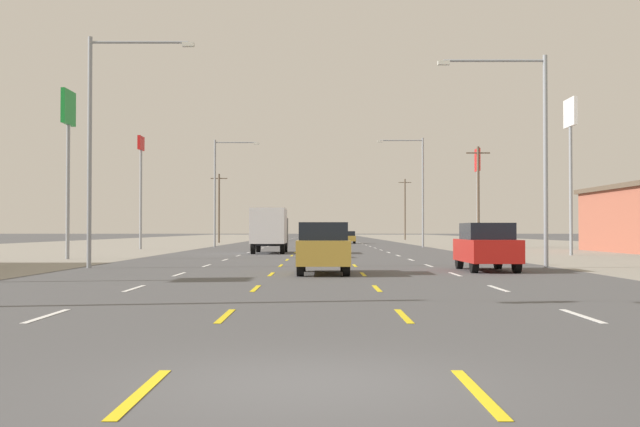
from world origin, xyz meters
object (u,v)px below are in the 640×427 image
at_px(hatchback_inner_right_midfar, 351,237).
at_px(pole_sign_right_row_1, 574,135).
at_px(streetlight_right_row_0, 537,142).
at_px(sedan_far_left_far, 278,236).
at_px(streetlight_right_row_1, 422,184).
at_px(pole_sign_left_row_2, 144,168).
at_px(streetlight_left_row_0, 104,133).
at_px(suv_far_right_near, 490,246).
at_px(pole_sign_right_row_2, 481,174).
at_px(suv_center_turn_nearest, 326,247).
at_px(pole_sign_left_row_1, 72,130).
at_px(box_truck_inner_left_mid, 273,228).
at_px(streetlight_left_row_1, 222,185).

bearing_deg(hatchback_inner_right_midfar, pole_sign_right_row_1, -74.34).
bearing_deg(streetlight_right_row_0, hatchback_inner_right_midfar, 95.27).
bearing_deg(sedan_far_left_far, streetlight_right_row_1, -72.47).
relative_size(pole_sign_left_row_2, streetlight_left_row_0, 0.96).
relative_size(suv_far_right_near, hatchback_inner_right_midfar, 1.26).
xyz_separation_m(pole_sign_right_row_2, streetlight_right_row_0, (-5.40, -40.69, -1.37)).
bearing_deg(pole_sign_right_row_1, pole_sign_left_row_2, 152.02).
height_order(suv_center_turn_nearest, streetlight_right_row_0, streetlight_right_row_0).
distance_m(pole_sign_left_row_1, streetlight_right_row_1, 40.26).
bearing_deg(pole_sign_right_row_1, streetlight_right_row_1, 105.62).
relative_size(pole_sign_left_row_2, streetlight_right_row_1, 0.93).
relative_size(box_truck_inner_left_mid, streetlight_right_row_0, 0.76).
relative_size(pole_sign_left_row_1, streetlight_left_row_0, 0.95).
xyz_separation_m(pole_sign_right_row_1, streetlight_right_row_1, (-7.07, 25.30, -1.85)).
height_order(suv_far_right_near, pole_sign_left_row_2, pole_sign_left_row_2).
xyz_separation_m(hatchback_inner_right_midfar, streetlight_left_row_1, (-13.34, -21.62, 5.28)).
bearing_deg(pole_sign_right_row_1, sedan_far_left_far, 106.92).
bearing_deg(pole_sign_right_row_2, pole_sign_left_row_2, -169.59).
bearing_deg(streetlight_left_row_1, suv_far_right_near, -69.85).
bearing_deg(pole_sign_left_row_2, pole_sign_left_row_1, -87.47).
height_order(box_truck_inner_left_mid, pole_sign_left_row_2, pole_sign_left_row_2).
distance_m(streetlight_right_row_0, streetlight_right_row_1, 43.18).
bearing_deg(box_truck_inner_left_mid, pole_sign_right_row_1, -14.46).
distance_m(suv_far_right_near, pole_sign_right_row_2, 44.24).
bearing_deg(pole_sign_right_row_2, streetlight_left_row_0, -121.22).
bearing_deg(suv_far_right_near, pole_sign_left_row_2, 121.09).
bearing_deg(hatchback_inner_right_midfar, pole_sign_left_row_2, -122.88).
bearing_deg(streetlight_left_row_0, sedan_far_left_far, 88.54).
relative_size(box_truck_inner_left_mid, streetlight_left_row_0, 0.70).
xyz_separation_m(pole_sign_left_row_2, streetlight_right_row_1, (25.30, 8.10, -0.92)).
height_order(hatchback_inner_right_midfar, streetlight_left_row_1, streetlight_left_row_1).
xyz_separation_m(suv_center_turn_nearest, sedan_far_left_far, (-7.42, 101.39, -0.27)).
height_order(box_truck_inner_left_mid, streetlight_left_row_1, streetlight_left_row_1).
bearing_deg(pole_sign_left_row_2, pole_sign_right_row_2, 10.41).
xyz_separation_m(pole_sign_left_row_2, streetlight_left_row_1, (5.87, 8.10, -1.04)).
distance_m(sedan_far_left_far, pole_sign_left_row_1, 86.19).
distance_m(pole_sign_left_row_1, pole_sign_right_row_1, 32.05).
distance_m(hatchback_inner_right_midfar, pole_sign_right_row_2, 27.36).
bearing_deg(suv_far_right_near, suv_center_turn_nearest, -161.12).
bearing_deg(streetlight_right_row_1, pole_sign_left_row_2, -162.24).
relative_size(suv_center_turn_nearest, streetlight_left_row_0, 0.47).
bearing_deg(suv_center_turn_nearest, box_truck_inner_left_mid, 97.75).
bearing_deg(pole_sign_left_row_2, suv_center_turn_nearest, -68.32).
xyz_separation_m(suv_center_turn_nearest, pole_sign_left_row_1, (-14.76, 15.78, 6.47)).
distance_m(suv_far_right_near, streetlight_left_row_0, 17.57).
relative_size(box_truck_inner_left_mid, pole_sign_right_row_1, 0.69).
bearing_deg(pole_sign_right_row_1, streetlight_right_row_0, -111.89).
distance_m(pole_sign_right_row_1, streetlight_left_row_0, 31.98).
distance_m(sedan_far_left_far, streetlight_right_row_1, 56.36).
relative_size(pole_sign_left_row_1, pole_sign_left_row_2, 0.99).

